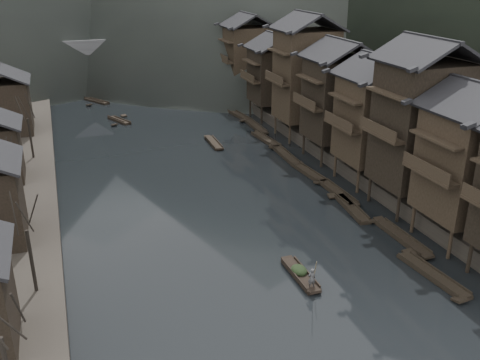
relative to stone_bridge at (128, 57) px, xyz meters
name	(u,v)px	position (x,y,z in m)	size (l,w,h in m)	color
water	(268,268)	(0.00, -72.00, -5.11)	(300.00, 300.00, 0.00)	black
right_bank	(375,103)	(35.00, -32.00, -4.21)	(40.00, 200.00, 1.80)	#2D2823
stilt_houses	(348,87)	(17.28, -52.76, 3.93)	(9.00, 67.60, 16.50)	black
bare_trees	(26,163)	(-17.00, -58.76, 1.06)	(3.62, 60.56, 7.24)	black
moored_sampans	(306,169)	(11.96, -54.00, -4.91)	(2.89, 55.29, 0.47)	black
midriver_boats	(137,119)	(-2.77, -26.48, -4.91)	(14.87, 34.41, 0.45)	black
stone_bridge	(128,57)	(0.00, 0.00, 0.00)	(40.00, 6.00, 9.00)	#4C4C4F
hero_sampan	(300,274)	(1.85, -73.98, -4.91)	(1.11, 5.29, 0.44)	black
cargo_heap	(299,266)	(1.85, -73.73, -4.32)	(1.17, 1.53, 0.70)	black
boatman	(312,275)	(1.85, -75.83, -3.88)	(0.58, 0.38, 1.58)	#4C4D4E
bamboo_pole	(316,242)	(2.05, -75.83, -1.23)	(0.06, 0.06, 4.62)	#8C7A51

